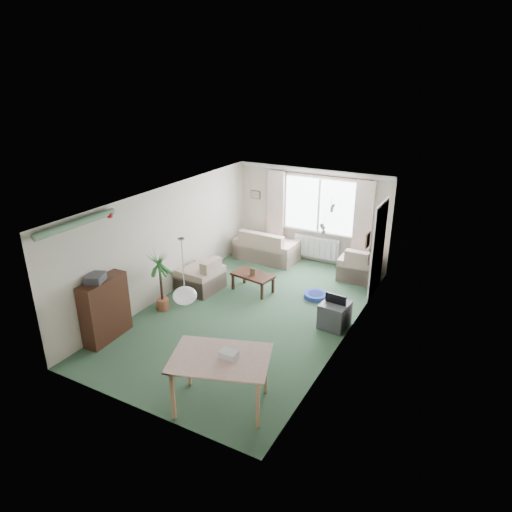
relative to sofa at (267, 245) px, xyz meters
The scene contains 25 objects.
ground 2.95m from the sofa, 69.94° to the right, with size 6.50×6.50×0.00m, color #2D4B34.
window 1.70m from the sofa, 21.73° to the left, with size 1.80×0.03×1.30m, color white.
curtain_rod 2.26m from the sofa, 18.37° to the left, with size 2.60×0.03×0.03m, color black.
curtain_left 0.95m from the sofa, 81.88° to the left, with size 0.45×0.08×2.00m, color beige.
curtain_right 2.54m from the sofa, ahead, with size 0.45×0.08×2.00m, color beige.
radiator 1.28m from the sofa, 20.07° to the left, with size 1.20×0.10×0.55m, color white.
doorway 3.10m from the sofa, 10.43° to the right, with size 0.03×0.95×2.00m, color black.
pendant_lamp 5.30m from the sofa, 76.59° to the right, with size 0.36×0.36×0.36m, color white.
tinsel_garland 5.47m from the sofa, 100.28° to the right, with size 1.60×1.60×0.12m, color #196626.
bauble_cluster_a 3.47m from the sofa, 38.76° to the right, with size 0.20×0.20×0.20m, color silver.
bauble_cluster_b 4.40m from the sofa, 49.51° to the right, with size 0.20×0.20×0.20m, color silver.
wall_picture_back 1.38m from the sofa, 141.14° to the left, with size 0.28×0.03×0.22m, color brown.
wall_picture_right 3.55m from the sofa, 27.45° to the right, with size 0.03×0.24×0.30m, color brown.
sofa is the anchor object (origin of this frame).
armchair_corner 2.48m from the sofa, ahead, with size 0.88×0.84×0.79m, color beige.
armchair_left 2.35m from the sofa, 102.16° to the right, with size 0.87×0.82×0.77m, color beige.
coffee_table 1.93m from the sofa, 72.21° to the right, with size 0.92×0.51×0.41m, color black.
photo_frame 1.97m from the sofa, 72.18° to the right, with size 0.12×0.02×0.16m, color brown.
bookshelf 4.86m from the sofa, 99.90° to the right, with size 0.32×0.97×1.18m, color black.
hifi_box 5.04m from the sofa, 99.89° to the right, with size 0.28×0.35×0.14m, color #343338.
houseplant 3.52m from the sofa, 100.58° to the right, with size 0.54×0.54×1.27m, color #215F20.
dining_table 5.71m from the sofa, 69.52° to the right, with size 1.30×0.86×0.81m, color tan.
gift_box 5.71m from the sofa, 68.34° to the right, with size 0.25×0.18×0.12m, color silver.
tv_cube 3.63m from the sofa, 41.82° to the right, with size 0.50×0.55×0.50m, color #3C3B40.
pet_bed 2.46m from the sofa, 36.83° to the right, with size 0.51×0.51×0.10m, color #213C97.
Camera 1 is at (4.02, -7.13, 4.59)m, focal length 32.00 mm.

